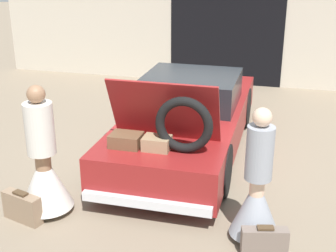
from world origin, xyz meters
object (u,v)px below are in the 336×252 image
object	(u,v)px
car	(187,119)
person_left	(44,169)
person_right	(256,195)
suitcase_beside_right_person	(264,241)
suitcase_beside_left_person	(22,207)

from	to	relation	value
car	person_left	bearing A→B (deg)	-119.08
person_right	person_left	bearing A→B (deg)	104.07
person_left	suitcase_beside_right_person	distance (m)	2.87
person_right	suitcase_beside_left_person	xyz separation A→B (m)	(-2.87, -0.36, -0.40)
suitcase_beside_right_person	person_left	bearing A→B (deg)	175.68
person_left	car	bearing A→B (deg)	162.59
person_right	suitcase_beside_left_person	distance (m)	2.92
person_left	suitcase_beside_right_person	bearing A→B (deg)	97.34
person_left	suitcase_beside_right_person	size ratio (longest dim) A/B	3.17
car	person_right	bearing A→B (deg)	-60.29
person_left	suitcase_beside_left_person	xyz separation A→B (m)	(-0.19, -0.29, -0.42)
car	suitcase_beside_right_person	xyz separation A→B (m)	(1.48, -2.63, -0.41)
person_right	suitcase_beside_left_person	world-z (taller)	person_right
car	person_left	world-z (taller)	person_left
car	suitcase_beside_left_person	distance (m)	3.13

